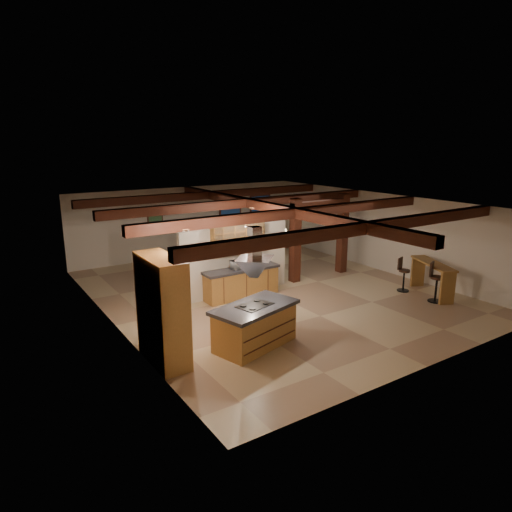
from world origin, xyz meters
The scene contains 22 objects.
ground centered at (0.00, 0.00, 0.00)m, with size 12.00×12.00×0.00m, color #CDB389.
room_walls centered at (0.00, 0.00, 1.78)m, with size 12.00×12.00×12.00m.
ceiling_beams centered at (0.00, 0.00, 2.76)m, with size 10.00×12.00×0.28m.
timber_posts centered at (2.50, 0.50, 1.76)m, with size 2.50×0.30×2.90m.
partition_wall centered at (-1.00, 0.50, 1.10)m, with size 3.80×0.18×2.20m, color beige.
pantry_cabinet centered at (-4.67, -2.60, 1.20)m, with size 0.67×1.60×2.40m.
back_counter centered at (-1.00, 0.11, 0.48)m, with size 2.50×0.66×0.94m.
upper_display_cabinet centered at (-1.00, 0.31, 1.85)m, with size 1.80×0.36×0.95m.
range_hood centered at (-2.57, -3.05, 1.78)m, with size 1.10×1.10×1.40m.
back_windows centered at (2.80, 5.93, 1.50)m, with size 2.70×0.07×1.70m.
framed_art centered at (-1.50, 5.94, 1.70)m, with size 0.65×0.05×0.85m.
recessed_cans centered at (-2.53, -1.93, 2.87)m, with size 3.16×2.46×0.03m.
kitchen_island centered at (-2.57, -3.05, 0.52)m, with size 2.31×1.62×1.04m.
dining_table centered at (0.07, 2.77, 0.31)m, with size 1.74×0.97×0.61m, color #37150D.
sofa centered at (2.41, 5.50, 0.31)m, with size 2.14×0.84×0.62m, color black.
microwave centered at (-1.10, 0.11, 1.07)m, with size 0.47×0.32×0.26m, color #B3B4B8.
bar_counter centered at (4.15, -3.01, 0.71)m, with size 1.29×2.02×1.05m.
side_table centered at (4.23, 4.89, 0.28)m, with size 0.45×0.45×0.56m, color #38140E.
table_lamp centered at (4.23, 4.89, 0.76)m, with size 0.25×0.25×0.29m.
bar_stool_a centered at (3.68, -3.46, 0.62)m, with size 0.46×0.47×1.22m.
bar_stool_b centered at (3.69, -2.26, 0.56)m, with size 0.40×0.41×1.10m.
dining_chairs centered at (0.07, 2.77, 0.56)m, with size 1.72×1.72×1.10m.
Camera 1 is at (-8.07, -11.48, 4.79)m, focal length 32.00 mm.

